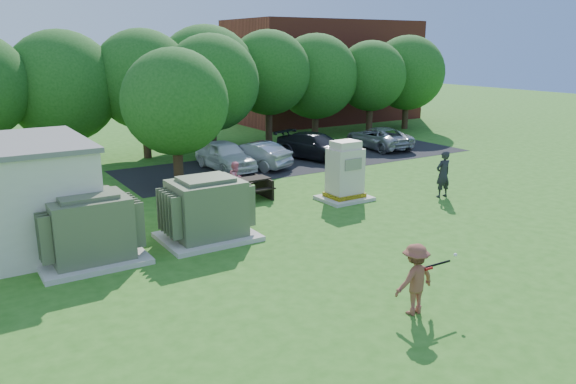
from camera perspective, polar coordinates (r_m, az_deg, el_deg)
ground at (r=16.44m, az=7.54°, el=-7.42°), size 120.00×120.00×0.00m
brick_building at (r=47.66m, az=3.58°, el=12.18°), size 15.00×8.00×8.00m
parking_strip at (r=30.87m, az=1.55°, el=3.27°), size 20.00×6.00×0.01m
transformer_left at (r=17.26m, az=-19.54°, el=-3.66°), size 3.00×2.40×2.07m
transformer_right at (r=18.34m, az=-8.26°, el=-1.86°), size 3.00×2.40×2.07m
generator_cabinet at (r=22.84m, az=5.81°, el=1.80°), size 2.00×1.64×2.44m
picnic_table at (r=22.96m, az=-4.33°, el=0.54°), size 2.01×1.51×0.86m
batter at (r=13.59m, az=12.76°, el=-8.64°), size 1.13×0.67×1.73m
person_by_generator at (r=24.03m, az=15.47°, el=1.77°), size 0.73×0.49×1.96m
person_at_picnic at (r=23.17m, az=-5.31°, el=1.23°), size 0.94×0.90×1.53m
car_white at (r=28.54m, az=-6.38°, el=3.73°), size 1.79×4.35×1.47m
car_silver_a at (r=28.89m, az=-3.58°, el=3.81°), size 2.91×4.34×1.35m
car_dark at (r=31.01m, az=2.92°, el=4.65°), size 3.41×5.32×1.43m
car_silver_b at (r=34.70m, az=9.16°, el=5.47°), size 2.45×4.84×1.31m
batting_equipment at (r=13.83m, az=15.03°, el=-7.04°), size 1.05×0.16×0.23m
tree_row at (r=32.33m, az=-11.41°, el=10.94°), size 41.30×13.30×7.30m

